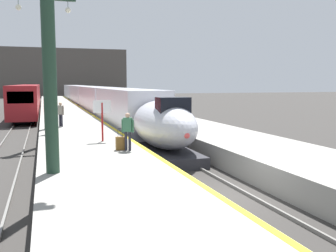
{
  "coord_description": "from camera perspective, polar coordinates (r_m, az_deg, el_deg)",
  "views": [
    {
      "loc": [
        -6.13,
        -11.91,
        4.05
      ],
      "look_at": [
        0.06,
        6.85,
        1.8
      ],
      "focal_mm": 40.42,
      "sensor_mm": 36.0,
      "label": 1
    }
  ],
  "objects": [
    {
      "name": "ground_plane",
      "position": [
        13.99,
        8.72,
        -10.4
      ],
      "size": [
        260.0,
        260.0,
        0.0
      ],
      "primitive_type": "plane",
      "color": "#33302D"
    },
    {
      "name": "platform_left",
      "position": [
        36.89,
        -14.95,
        0.79
      ],
      "size": [
        4.8,
        110.0,
        1.05
      ],
      "primitive_type": "cube",
      "color": "gray",
      "rests_on": "ground"
    },
    {
      "name": "platform_right",
      "position": [
        38.21,
        -2.74,
        1.19
      ],
      "size": [
        4.8,
        110.0,
        1.05
      ],
      "primitive_type": "cube",
      "color": "gray",
      "rests_on": "ground"
    },
    {
      "name": "platform_left_safety_stripe",
      "position": [
        37.04,
        -11.45,
        1.73
      ],
      "size": [
        0.2,
        107.8,
        0.01
      ],
      "primitive_type": "cube",
      "color": "yellow",
      "rests_on": "platform_left"
    },
    {
      "name": "rail_main_left",
      "position": [
        39.98,
        -10.44,
        0.66
      ],
      "size": [
        0.08,
        110.0,
        0.12
      ],
      "primitive_type": "cube",
      "color": "slate",
      "rests_on": "ground"
    },
    {
      "name": "rail_main_right",
      "position": [
        40.2,
        -8.32,
        0.73
      ],
      "size": [
        0.08,
        110.0,
        0.12
      ],
      "primitive_type": "cube",
      "color": "slate",
      "rests_on": "ground"
    },
    {
      "name": "rail_secondary_left",
      "position": [
        39.7,
        -22.1,
        0.25
      ],
      "size": [
        0.08,
        110.0,
        0.12
      ],
      "primitive_type": "cube",
      "color": "slate",
      "rests_on": "ground"
    },
    {
      "name": "rail_secondary_right",
      "position": [
        39.63,
        -19.93,
        0.33
      ],
      "size": [
        0.08,
        110.0,
        0.12
      ],
      "primitive_type": "cube",
      "color": "slate",
      "rests_on": "ground"
    },
    {
      "name": "highspeed_train_main",
      "position": [
        53.24,
        -11.67,
        4.12
      ],
      "size": [
        2.92,
        75.76,
        3.6
      ],
      "color": "silver",
      "rests_on": "ground"
    },
    {
      "name": "regional_train_adjacent",
      "position": [
        55.03,
        -20.36,
        4.09
      ],
      "size": [
        2.85,
        36.6,
        3.8
      ],
      "color": "maroon",
      "rests_on": "ground"
    },
    {
      "name": "station_column_near",
      "position": [
        13.3,
        -17.76,
        17.61
      ],
      "size": [
        4.0,
        0.68,
        9.38
      ],
      "color": "#1E3828",
      "rests_on": "platform_left"
    },
    {
      "name": "station_column_mid",
      "position": [
        26.02,
        -18.04,
        11.12
      ],
      "size": [
        4.0,
        0.68,
        8.65
      ],
      "color": "#1E3828",
      "rests_on": "platform_left"
    },
    {
      "name": "passenger_near_edge",
      "position": [
        16.86,
        -6.09,
        -0.38
      ],
      "size": [
        0.51,
        0.38,
        1.69
      ],
      "color": "#23232D",
      "rests_on": "platform_left"
    },
    {
      "name": "passenger_mid_platform",
      "position": [
        27.09,
        -15.89,
        1.99
      ],
      "size": [
        0.44,
        0.42,
        1.69
      ],
      "color": "#23232D",
      "rests_on": "platform_left"
    },
    {
      "name": "rolling_suitcase",
      "position": [
        17.14,
        -7.21,
        -2.6
      ],
      "size": [
        0.4,
        0.22,
        0.98
      ],
      "color": "brown",
      "rests_on": "platform_left"
    },
    {
      "name": "departure_info_board",
      "position": [
        19.69,
        -9.91,
        2.05
      ],
      "size": [
        0.9,
        0.1,
        2.12
      ],
      "color": "maroon",
      "rests_on": "platform_left"
    },
    {
      "name": "terminus_back_wall",
      "position": [
        114.11,
        -15.32,
        7.75
      ],
      "size": [
        36.0,
        2.0,
        14.0
      ],
      "primitive_type": "cube",
      "color": "#4C4742",
      "rests_on": "ground"
    }
  ]
}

